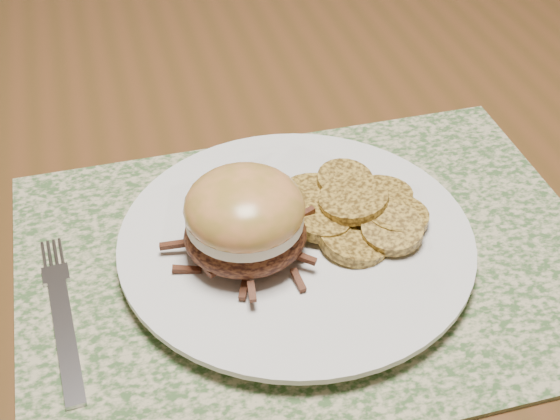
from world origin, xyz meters
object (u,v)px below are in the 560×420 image
at_px(pork_sandwich, 245,219).
at_px(fork, 62,314).
at_px(dinner_plate, 296,243).
at_px(dining_table, 438,219).

xyz_separation_m(pork_sandwich, fork, (-0.14, -0.01, -0.05)).
xyz_separation_m(dinner_plate, fork, (-0.18, -0.02, -0.01)).
bearing_deg(dining_table, fork, -162.21).
distance_m(dinner_plate, fork, 0.18).
height_order(dining_table, pork_sandwich, pork_sandwich).
bearing_deg(dining_table, dinner_plate, -151.99).
height_order(dinner_plate, fork, dinner_plate).
height_order(dining_table, fork, fork).
bearing_deg(dining_table, pork_sandwich, -155.02).
relative_size(pork_sandwich, fork, 0.62).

